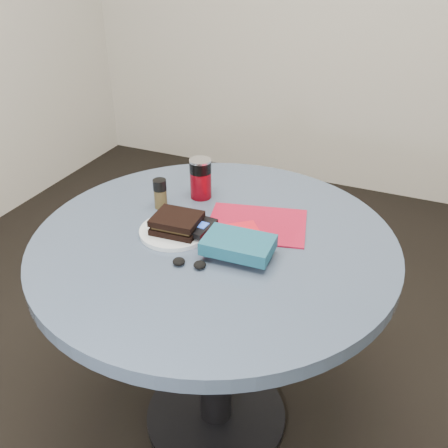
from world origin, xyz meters
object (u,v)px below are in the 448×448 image
at_px(soda_can, 201,178).
at_px(red_book, 230,237).
at_px(mp3_player, 201,227).
at_px(table, 215,285).
at_px(novel, 238,245).
at_px(headphones, 189,263).
at_px(magazine, 257,224).
at_px(plate, 175,231).
at_px(sandwich, 177,223).
at_px(pepper_grinder, 160,193).

relative_size(soda_can, red_book, 0.75).
bearing_deg(mp3_player, table, 9.07).
height_order(soda_can, novel, soda_can).
height_order(table, headphones, headphones).
height_order(soda_can, magazine, soda_can).
bearing_deg(red_book, headphones, -145.71).
relative_size(plate, soda_can, 1.54).
distance_m(sandwich, pepper_grinder, 0.16).
bearing_deg(table, pepper_grinder, 157.13).
distance_m(pepper_grinder, headphones, 0.32).
height_order(plate, soda_can, soda_can).
bearing_deg(pepper_grinder, headphones, -47.76).
distance_m(table, sandwich, 0.22).
distance_m(pepper_grinder, mp3_player, 0.21).
relative_size(pepper_grinder, mp3_player, 0.89).
bearing_deg(plate, sandwich, -5.30).
distance_m(table, mp3_player, 0.19).
height_order(sandwich, red_book, sandwich).
xyz_separation_m(plate, red_book, (0.16, 0.03, 0.01)).
height_order(novel, headphones, novel).
bearing_deg(red_book, novel, -89.69).
bearing_deg(plate, red_book, 9.50).
xyz_separation_m(sandwich, headphones, (0.10, -0.12, -0.03)).
xyz_separation_m(table, novel, (0.10, -0.06, 0.20)).
xyz_separation_m(magazine, red_book, (-0.04, -0.11, 0.01)).
height_order(magazine, novel, novel).
bearing_deg(table, plate, -168.47).
bearing_deg(soda_can, mp3_player, -64.45).
xyz_separation_m(pepper_grinder, magazine, (0.30, 0.02, -0.04)).
bearing_deg(red_book, magazine, 31.34).
distance_m(magazine, novel, 0.17).
distance_m(soda_can, magazine, 0.25).
xyz_separation_m(red_book, novel, (0.05, -0.06, 0.02)).
distance_m(sandwich, red_book, 0.15).
bearing_deg(sandwich, headphones, -51.21).
bearing_deg(soda_can, headphones, -68.79).
xyz_separation_m(plate, sandwich, (0.01, -0.00, 0.03)).
xyz_separation_m(table, soda_can, (-0.14, 0.20, 0.23)).
bearing_deg(pepper_grinder, red_book, -18.51).
relative_size(mp3_player, headphones, 1.13).
distance_m(pepper_grinder, magazine, 0.31).
distance_m(sandwich, soda_can, 0.23).
height_order(plate, sandwich, sandwich).
height_order(sandwich, headphones, sandwich).
distance_m(plate, red_book, 0.16).
height_order(novel, mp3_player, novel).
xyz_separation_m(soda_can, pepper_grinder, (-0.08, -0.11, -0.02)).
bearing_deg(headphones, magazine, 71.47).
bearing_deg(pepper_grinder, mp3_player, -28.42).
distance_m(novel, mp3_player, 0.14).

